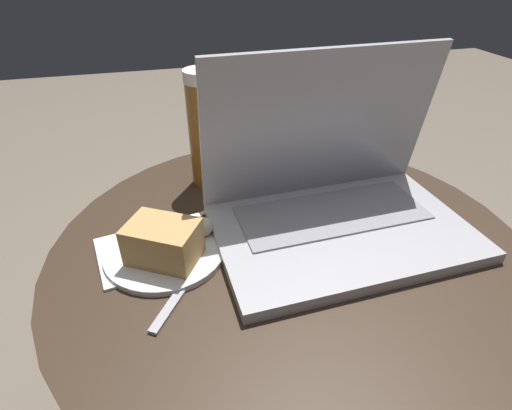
{
  "coord_description": "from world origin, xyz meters",
  "views": [
    {
      "loc": [
        -0.17,
        -0.44,
        0.88
      ],
      "look_at": [
        -0.05,
        0.01,
        0.57
      ],
      "focal_mm": 28.0,
      "sensor_mm": 36.0,
      "label": 1
    }
  ],
  "objects": [
    {
      "name": "table",
      "position": [
        0.0,
        0.0,
        0.36
      ],
      "size": [
        0.7,
        0.7,
        0.5
      ],
      "color": "#515156",
      "rests_on": "ground_plane"
    },
    {
      "name": "snack_plate",
      "position": [
        -0.18,
        0.01,
        0.52
      ],
      "size": [
        0.17,
        0.17,
        0.06
      ],
      "color": "white",
      "rests_on": "table"
    },
    {
      "name": "laptop",
      "position": [
        0.08,
        0.03,
        0.55
      ],
      "size": [
        0.38,
        0.26,
        0.26
      ],
      "color": "#B2B2B7",
      "rests_on": "table"
    },
    {
      "name": "fork",
      "position": [
        -0.15,
        -0.03,
        0.5
      ],
      "size": [
        0.11,
        0.16,
        0.0
      ],
      "color": "#B2B2B7",
      "rests_on": "table"
    },
    {
      "name": "napkin",
      "position": [
        -0.19,
        0.03,
        0.5
      ],
      "size": [
        0.18,
        0.14,
        0.0
      ],
      "color": "white",
      "rests_on": "table"
    },
    {
      "name": "beer_glass",
      "position": [
        -0.08,
        0.21,
        0.6
      ],
      "size": [
        0.06,
        0.06,
        0.21
      ],
      "color": "brown",
      "rests_on": "table"
    }
  ]
}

